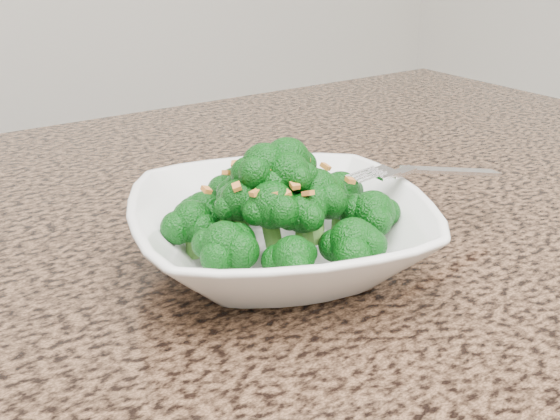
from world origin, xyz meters
TOP-DOWN VIEW (x-y plane):
  - granite_counter at (0.00, 0.30)m, footprint 1.64×1.04m
  - bowl at (0.12, 0.29)m, footprint 0.31×0.31m
  - broccoli_pile at (0.12, 0.29)m, footprint 0.21×0.21m
  - garlic_topping at (0.12, 0.29)m, footprint 0.13×0.13m
  - fork at (0.24, 0.27)m, footprint 0.19×0.04m

SIDE VIEW (x-z plane):
  - granite_counter at x=0.00m, z-range 0.87..0.90m
  - bowl at x=0.12m, z-range 0.90..0.96m
  - fork at x=0.24m, z-range 0.96..0.97m
  - broccoli_pile at x=0.12m, z-range 0.96..1.03m
  - garlic_topping at x=0.12m, z-range 1.03..1.03m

